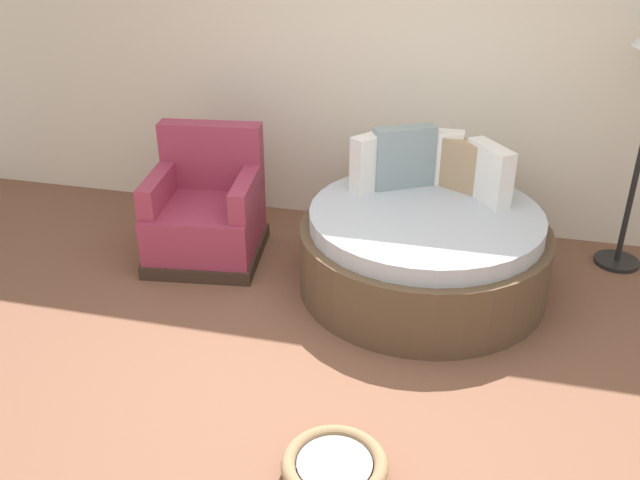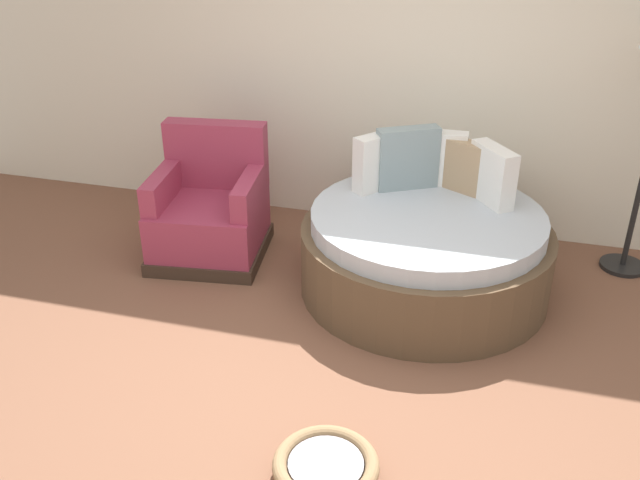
# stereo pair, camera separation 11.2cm
# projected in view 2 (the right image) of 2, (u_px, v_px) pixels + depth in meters

# --- Properties ---
(ground_plane) EXTENTS (8.00, 8.00, 0.02)m
(ground_plane) POSITION_uv_depth(u_px,v_px,m) (319.00, 396.00, 3.91)
(ground_plane) COLOR brown
(back_wall) EXTENTS (8.00, 0.12, 3.04)m
(back_wall) POSITION_uv_depth(u_px,v_px,m) (403.00, 32.00, 5.18)
(back_wall) COLOR silver
(back_wall) RESTS_ON ground_plane
(round_daybed) EXTENTS (1.69, 1.69, 1.02)m
(round_daybed) POSITION_uv_depth(u_px,v_px,m) (426.00, 248.00, 4.76)
(round_daybed) COLOR brown
(round_daybed) RESTS_ON ground_plane
(red_armchair) EXTENTS (0.90, 0.90, 0.94)m
(red_armchair) POSITION_uv_depth(u_px,v_px,m) (211.00, 212.00, 5.21)
(red_armchair) COLOR #38281E
(red_armchair) RESTS_ON ground_plane
(pet_basket) EXTENTS (0.51, 0.51, 0.13)m
(pet_basket) POSITION_uv_depth(u_px,v_px,m) (326.00, 469.00, 3.33)
(pet_basket) COLOR #8E704C
(pet_basket) RESTS_ON ground_plane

